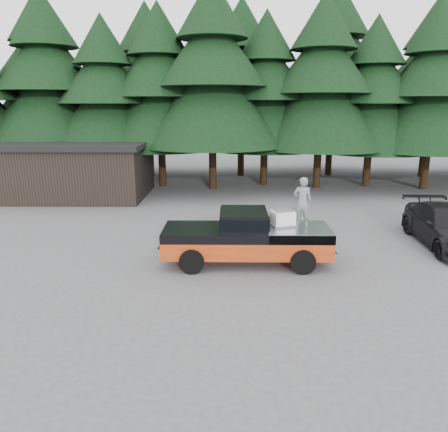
{
  "coord_description": "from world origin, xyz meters",
  "views": [
    {
      "loc": [
        0.09,
        -14.24,
        5.51
      ],
      "look_at": [
        -0.08,
        0.0,
        1.83
      ],
      "focal_mm": 35.0,
      "sensor_mm": 36.0,
      "label": 1
    }
  ],
  "objects_px": {
    "air_compressor": "(283,219)",
    "parked_car": "(448,226)",
    "utility_building": "(80,169)",
    "man_on_bed": "(302,202)",
    "pickup_truck": "(246,245)"
  },
  "relations": [
    {
      "from": "air_compressor",
      "to": "parked_car",
      "type": "relative_size",
      "value": 0.14
    },
    {
      "from": "parked_car",
      "to": "air_compressor",
      "type": "bearing_deg",
      "value": -162.29
    },
    {
      "from": "air_compressor",
      "to": "parked_car",
      "type": "xyz_separation_m",
      "value": [
        6.79,
        1.89,
        -0.8
      ]
    },
    {
      "from": "parked_car",
      "to": "utility_building",
      "type": "xyz_separation_m",
      "value": [
        -17.77,
        9.51,
        0.88
      ]
    },
    {
      "from": "air_compressor",
      "to": "parked_car",
      "type": "distance_m",
      "value": 7.1
    },
    {
      "from": "man_on_bed",
      "to": "parked_car",
      "type": "height_order",
      "value": "man_on_bed"
    },
    {
      "from": "air_compressor",
      "to": "man_on_bed",
      "type": "height_order",
      "value": "man_on_bed"
    },
    {
      "from": "utility_building",
      "to": "pickup_truck",
      "type": "bearing_deg",
      "value": -50.09
    },
    {
      "from": "air_compressor",
      "to": "utility_building",
      "type": "bearing_deg",
      "value": 116.11
    },
    {
      "from": "pickup_truck",
      "to": "utility_building",
      "type": "distance_m",
      "value": 15.15
    },
    {
      "from": "air_compressor",
      "to": "utility_building",
      "type": "distance_m",
      "value": 15.83
    },
    {
      "from": "air_compressor",
      "to": "man_on_bed",
      "type": "distance_m",
      "value": 0.91
    },
    {
      "from": "air_compressor",
      "to": "man_on_bed",
      "type": "bearing_deg",
      "value": -18.39
    },
    {
      "from": "air_compressor",
      "to": "pickup_truck",
      "type": "bearing_deg",
      "value": 170.74
    },
    {
      "from": "pickup_truck",
      "to": "utility_building",
      "type": "height_order",
      "value": "utility_building"
    }
  ]
}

